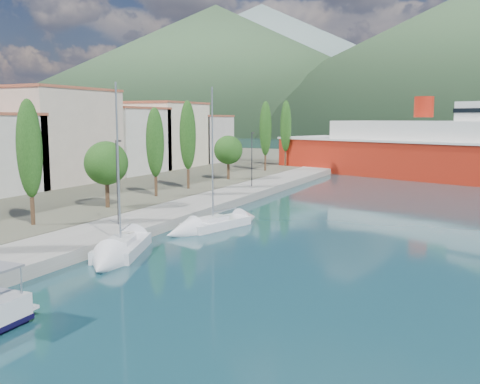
% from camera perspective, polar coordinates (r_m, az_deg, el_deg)
% --- Properties ---
extents(ground, '(1400.00, 1400.00, 0.00)m').
position_cam_1_polar(ground, '(139.26, 18.63, 3.98)').
color(ground, '#163C45').
extents(quay, '(5.00, 88.00, 0.80)m').
position_cam_1_polar(quay, '(50.87, -3.55, -1.21)').
color(quay, gray).
rests_on(quay, ground).
extents(land_strip, '(70.00, 148.00, 0.70)m').
position_cam_1_polar(land_strip, '(82.64, -23.90, 1.59)').
color(land_strip, '#565644').
rests_on(land_strip, ground).
extents(town_buildings, '(9.20, 69.20, 11.30)m').
position_cam_1_polar(town_buildings, '(72.40, -15.67, 5.32)').
color(town_buildings, beige).
rests_on(town_buildings, land_strip).
extents(tree_row, '(3.78, 65.20, 10.61)m').
position_cam_1_polar(tree_row, '(57.91, -6.22, 5.20)').
color(tree_row, '#47301E').
rests_on(tree_row, land_strip).
extents(lamp_posts, '(0.15, 44.82, 6.06)m').
position_cam_1_polar(lamp_posts, '(40.24, -11.78, 1.54)').
color(lamp_posts, '#2D2D33').
rests_on(lamp_posts, quay).
extents(sailboat_near, '(5.13, 8.31, 11.48)m').
position_cam_1_polar(sailboat_near, '(32.70, -13.35, -6.68)').
color(sailboat_near, silver).
rests_on(sailboat_near, ground).
extents(sailboat_mid, '(4.27, 8.29, 11.54)m').
position_cam_1_polar(sailboat_mid, '(40.03, -4.46, -3.86)').
color(sailboat_mid, silver).
rests_on(sailboat_mid, ground).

